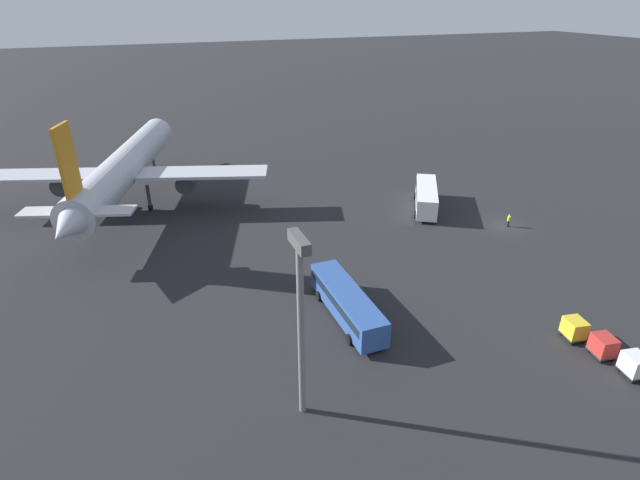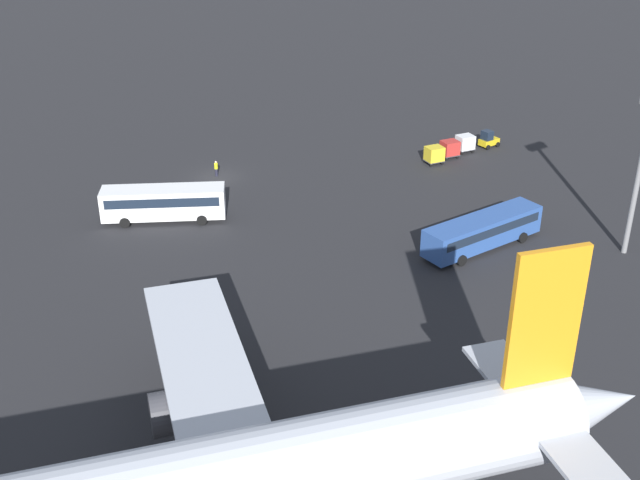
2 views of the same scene
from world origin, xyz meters
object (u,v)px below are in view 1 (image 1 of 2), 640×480
(shuttle_bus_near, at_px, (426,196))
(worker_person, at_px, (509,221))
(shuttle_bus_far, at_px, (347,302))
(airplane, at_px, (125,168))
(cargo_cart_red, at_px, (603,345))
(cargo_cart_white, at_px, (635,364))
(cargo_cart_yellow, at_px, (574,328))

(shuttle_bus_near, bearing_deg, worker_person, -112.77)
(shuttle_bus_near, xyz_separation_m, shuttle_bus_far, (-21.09, 22.11, -0.17))
(airplane, relative_size, cargo_cart_red, 20.63)
(shuttle_bus_near, xyz_separation_m, worker_person, (-9.59, -7.10, -1.13))
(cargo_cart_white, bearing_deg, shuttle_bus_near, -5.07)
(airplane, xyz_separation_m, cargo_cart_yellow, (-47.99, -36.45, -4.96))
(cargo_cart_red, bearing_deg, shuttle_bus_far, 53.92)
(airplane, height_order, shuttle_bus_far, airplane)
(shuttle_bus_far, xyz_separation_m, cargo_cart_red, (-13.44, -18.45, -0.64))
(shuttle_bus_far, bearing_deg, airplane, 26.28)
(airplane, xyz_separation_m, shuttle_bus_far, (-37.35, -18.41, -4.32))
(cargo_cart_red, bearing_deg, shuttle_bus_near, -6.05)
(airplane, bearing_deg, worker_person, -100.20)
(worker_person, bearing_deg, airplane, 61.51)
(worker_person, xyz_separation_m, cargo_cart_white, (-27.74, 10.42, 0.32))
(shuttle_bus_near, bearing_deg, cargo_cart_red, -155.36)
(airplane, bearing_deg, cargo_cart_yellow, -124.49)
(cargo_cart_red, xyz_separation_m, cargo_cart_yellow, (2.80, 0.41, 0.00))
(shuttle_bus_far, distance_m, worker_person, 31.41)
(airplane, xyz_separation_m, cargo_cart_white, (-53.59, -37.21, -4.96))
(airplane, distance_m, worker_person, 54.44)
(worker_person, distance_m, cargo_cart_red, 27.17)
(cargo_cart_red, height_order, cargo_cart_yellow, same)
(shuttle_bus_near, relative_size, cargo_cart_white, 5.17)
(shuttle_bus_near, relative_size, worker_person, 6.69)
(cargo_cart_white, distance_m, cargo_cart_red, 2.82)
(shuttle_bus_far, distance_m, cargo_cart_white, 24.84)
(cargo_cart_white, bearing_deg, airplane, 34.77)
(cargo_cart_yellow, bearing_deg, worker_person, -26.77)
(shuttle_bus_near, relative_size, cargo_cart_red, 5.17)
(worker_person, bearing_deg, shuttle_bus_far, 111.49)
(airplane, height_order, cargo_cart_white, airplane)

